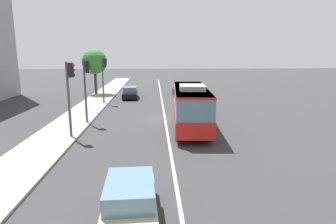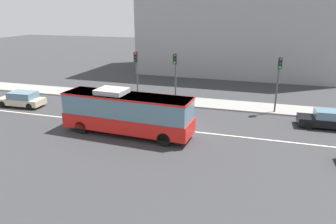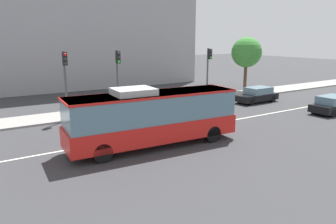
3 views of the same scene
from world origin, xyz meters
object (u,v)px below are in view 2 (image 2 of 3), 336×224
at_px(sedan_black_ahead, 329,119).
at_px(traffic_light_far_corner, 279,75).
at_px(sedan_beige, 22,99).
at_px(traffic_light_near_corner, 175,70).
at_px(transit_bus, 127,112).
at_px(traffic_light_mid_block, 136,68).

xyz_separation_m(sedan_black_ahead, traffic_light_far_corner, (-4.05, 2.54, 2.84)).
bearing_deg(sedan_black_ahead, traffic_light_far_corner, -33.60).
distance_m(sedan_beige, traffic_light_far_corner, 24.44).
height_order(sedan_black_ahead, sedan_beige, same).
relative_size(sedan_beige, traffic_light_near_corner, 0.88).
height_order(traffic_light_near_corner, traffic_light_far_corner, same).
height_order(transit_bus, traffic_light_mid_block, traffic_light_mid_block).
bearing_deg(transit_bus, sedan_beige, 167.39).
relative_size(transit_bus, sedan_black_ahead, 2.23).
relative_size(traffic_light_near_corner, traffic_light_mid_block, 1.00).
distance_m(transit_bus, traffic_light_near_corner, 8.57).
relative_size(sedan_black_ahead, traffic_light_far_corner, 0.87).
bearing_deg(traffic_light_near_corner, traffic_light_mid_block, -90.17).
height_order(sedan_black_ahead, traffic_light_far_corner, traffic_light_far_corner).
distance_m(sedan_black_ahead, traffic_light_far_corner, 5.56).
bearing_deg(traffic_light_far_corner, sedan_black_ahead, 54.53).
xyz_separation_m(traffic_light_mid_block, traffic_light_far_corner, (13.50, 0.04, 0.00)).
xyz_separation_m(transit_bus, sedan_beige, (-12.89, 3.71, -1.09)).
xyz_separation_m(transit_bus, traffic_light_near_corner, (1.48, 8.26, 1.75)).
bearing_deg(sedan_black_ahead, sedan_beige, 3.07).
bearing_deg(sedan_black_ahead, traffic_light_near_corner, -11.33).
height_order(transit_bus, sedan_beige, transit_bus).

